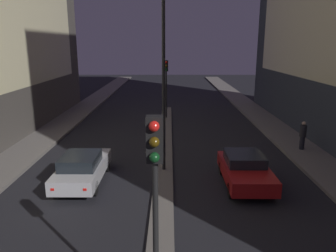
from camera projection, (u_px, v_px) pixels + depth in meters
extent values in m
cube|color=#66605B|center=(165.00, 156.00, 18.44)|extent=(0.88, 28.79, 0.10)
cylinder|color=black|center=(156.00, 250.00, 6.80)|extent=(0.12, 0.12, 3.90)
cube|color=black|center=(155.00, 139.00, 6.21)|extent=(0.32, 0.28, 0.90)
sphere|color=red|center=(154.00, 126.00, 5.96)|extent=(0.20, 0.20, 0.20)
sphere|color=#4C380A|center=(154.00, 142.00, 6.03)|extent=(0.20, 0.20, 0.20)
sphere|color=#0F3D19|center=(154.00, 157.00, 6.11)|extent=(0.20, 0.20, 0.20)
cylinder|color=black|center=(166.00, 95.00, 27.48)|extent=(0.12, 0.12, 3.90)
cube|color=black|center=(166.00, 66.00, 26.89)|extent=(0.32, 0.28, 0.90)
sphere|color=red|center=(166.00, 62.00, 26.65)|extent=(0.20, 0.20, 0.20)
sphere|color=#4C380A|center=(166.00, 66.00, 26.72)|extent=(0.20, 0.20, 0.20)
sphere|color=#0F3D19|center=(166.00, 70.00, 26.79)|extent=(0.20, 0.20, 0.20)
cylinder|color=black|center=(164.00, 83.00, 15.38)|extent=(0.16, 0.16, 8.64)
cube|color=#B2B2B7|center=(83.00, 170.00, 14.97)|extent=(1.83, 4.36, 0.61)
cube|color=black|center=(80.00, 160.00, 14.52)|extent=(1.55, 1.96, 0.51)
cube|color=red|center=(52.00, 189.00, 12.86)|extent=(0.14, 0.04, 0.10)
cube|color=red|center=(85.00, 190.00, 12.85)|extent=(0.14, 0.04, 0.10)
cylinder|color=black|center=(74.00, 165.00, 16.37)|extent=(0.22, 0.64, 0.64)
cylinder|color=black|center=(106.00, 165.00, 16.36)|extent=(0.22, 0.64, 0.64)
cylinder|color=black|center=(56.00, 188.00, 13.74)|extent=(0.22, 0.64, 0.64)
cylinder|color=black|center=(94.00, 188.00, 13.73)|extent=(0.22, 0.64, 0.64)
cube|color=maroon|center=(245.00, 172.00, 14.68)|extent=(1.93, 4.04, 0.62)
cube|color=black|center=(244.00, 158.00, 14.84)|extent=(1.64, 1.82, 0.45)
cube|color=red|center=(223.00, 156.00, 16.64)|extent=(0.14, 0.04, 0.10)
cube|color=red|center=(250.00, 156.00, 16.63)|extent=(0.14, 0.04, 0.10)
cylinder|color=black|center=(222.00, 168.00, 15.98)|extent=(0.22, 0.64, 0.64)
cylinder|color=black|center=(257.00, 168.00, 15.97)|extent=(0.22, 0.64, 0.64)
cylinder|color=black|center=(231.00, 190.00, 13.55)|extent=(0.22, 0.64, 0.64)
cylinder|color=black|center=(272.00, 190.00, 13.54)|extent=(0.22, 0.64, 0.64)
cylinder|color=black|center=(302.00, 143.00, 19.22)|extent=(0.28, 0.28, 0.77)
cylinder|color=#232328|center=(303.00, 131.00, 19.04)|extent=(0.38, 0.38, 0.69)
sphere|color=beige|center=(304.00, 123.00, 18.93)|extent=(0.22, 0.22, 0.22)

